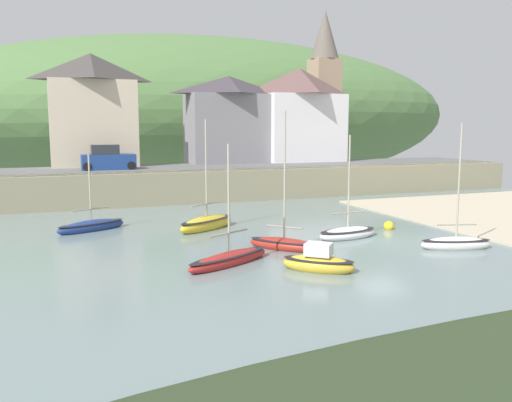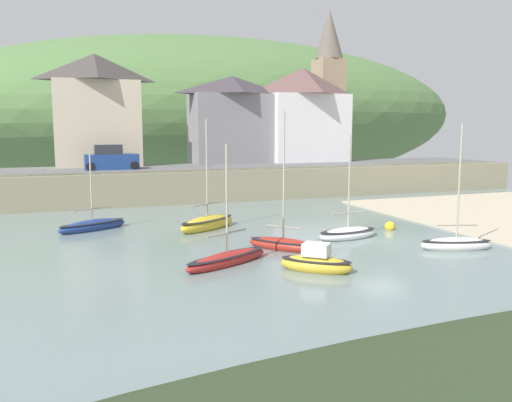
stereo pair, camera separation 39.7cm
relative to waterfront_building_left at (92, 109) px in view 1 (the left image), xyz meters
name	(u,v)px [view 1 (the left image)]	position (x,y,z in m)	size (l,w,h in m)	color
quay_seawall	(257,181)	(11.96, -7.70, -5.84)	(48.00, 9.40, 2.40)	gray
hillside_backdrop	(198,114)	(17.27, 30.00, 0.33)	(80.00, 44.00, 21.49)	#507641
waterfront_building_left	(92,109)	(0.00, 0.00, 0.00)	(7.27, 4.87, 9.40)	beige
waterfront_building_centre	(229,119)	(12.15, 0.00, -0.75)	(7.96, 4.67, 7.94)	gray
waterfront_building_right	(299,114)	(19.29, 0.00, -0.24)	(7.92, 6.18, 8.93)	white
church_with_spire	(324,83)	(24.17, 4.00, 3.17)	(3.00, 3.00, 15.45)	#A08569
motorboat_with_cabin	(207,223)	(4.47, -19.09, -6.86)	(4.16, 3.32, 6.36)	gold
sailboat_tall_mast	(456,243)	(14.16, -28.10, -6.91)	(3.54, 1.90, 6.09)	silver
fishing_boat_green	(284,243)	(6.51, -25.23, -6.92)	(3.17, 3.47, 6.63)	maroon
rowboat_small_beached	(318,263)	(6.24, -29.22, -6.87)	(2.99, 2.85, 1.31)	gold
sailboat_white_hull	(229,259)	(3.17, -27.04, -6.94)	(4.48, 2.98, 5.22)	#A62522
sailboat_nearest_shore	(91,226)	(-1.65, -17.19, -6.93)	(4.11, 2.69, 4.42)	navy
sailboat_blue_trim	(348,233)	(10.67, -24.05, -6.94)	(3.71, 1.91, 5.50)	white
parked_car_near_slipway	(108,159)	(0.64, -4.50, -3.99)	(4.10, 1.82, 1.95)	navy
mooring_buoy	(389,226)	(14.04, -22.84, -7.02)	(0.58, 0.58, 0.58)	yellow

